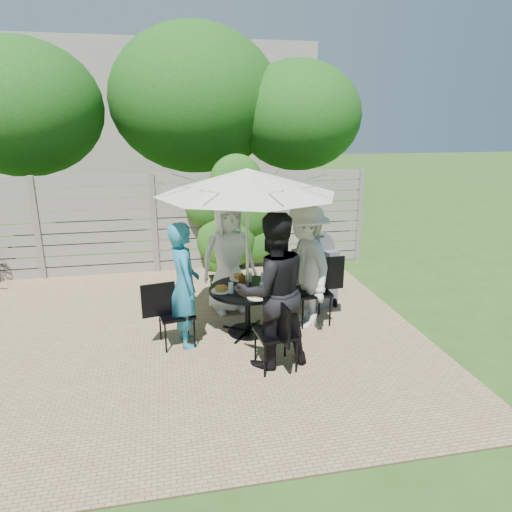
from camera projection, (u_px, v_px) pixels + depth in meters
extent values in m
plane|color=#2E4D18|center=(155.00, 346.00, 5.79)|extent=(60.00, 60.00, 0.00)
cube|color=tan|center=(156.00, 329.00, 6.26)|extent=(7.00, 6.00, 0.02)
cube|color=gray|center=(154.00, 224.00, 8.34)|extent=(8.00, 0.10, 1.85)
ellipsoid|color=#185112|center=(231.00, 224.00, 8.47)|extent=(1.20, 0.70, 1.80)
cube|color=#9F9385|center=(155.00, 126.00, 16.33)|extent=(10.00, 6.00, 5.00)
ellipsoid|color=#184A11|center=(22.00, 108.00, 9.16)|extent=(3.20, 3.20, 2.72)
ellipsoid|color=#184A11|center=(195.00, 100.00, 10.22)|extent=(3.80, 3.80, 3.23)
ellipsoid|color=#184A11|center=(298.00, 116.00, 10.07)|extent=(2.80, 2.80, 2.38)
cylinder|color=black|center=(248.00, 289.00, 5.96)|extent=(1.15, 1.15, 0.03)
cylinder|color=black|center=(248.00, 311.00, 6.06)|extent=(0.07, 0.07, 0.64)
cylinder|color=black|center=(248.00, 332.00, 6.14)|extent=(0.54, 0.54, 0.04)
cylinder|color=silver|center=(247.00, 259.00, 5.85)|extent=(0.04, 0.04, 2.09)
cone|color=beige|center=(247.00, 181.00, 5.56)|extent=(2.61, 2.61, 0.32)
cube|color=black|center=(227.00, 279.00, 6.87)|extent=(0.51, 0.51, 0.04)
cube|color=black|center=(222.00, 259.00, 7.00)|extent=(0.10, 0.45, 0.46)
imported|color=white|center=(229.00, 258.00, 6.65)|extent=(0.88, 0.65, 1.66)
cube|color=black|center=(176.00, 314.00, 5.71)|extent=(0.49, 0.49, 0.03)
cube|color=black|center=(158.00, 300.00, 5.57)|extent=(0.41, 0.10, 0.43)
imported|color=teal|center=(184.00, 285.00, 5.64)|extent=(0.47, 0.64, 1.60)
cube|color=black|center=(276.00, 333.00, 5.17)|extent=(0.47, 0.47, 0.03)
cube|color=black|center=(282.00, 322.00, 4.90)|extent=(0.07, 0.43, 0.44)
imported|color=black|center=(272.00, 291.00, 5.14)|extent=(0.98, 0.82, 1.82)
cube|color=black|center=(312.00, 292.00, 6.33)|extent=(0.48, 0.48, 0.04)
cube|color=black|center=(328.00, 273.00, 6.31)|extent=(0.46, 0.05, 0.47)
imported|color=silver|center=(305.00, 266.00, 6.18)|extent=(0.81, 1.20, 1.72)
cylinder|color=white|center=(239.00, 278.00, 6.28)|extent=(0.26, 0.26, 0.01)
cylinder|color=#B68435|center=(239.00, 276.00, 6.27)|extent=(0.15, 0.15, 0.05)
cylinder|color=white|center=(221.00, 291.00, 5.84)|extent=(0.26, 0.26, 0.01)
cylinder|color=#B68435|center=(221.00, 288.00, 5.83)|extent=(0.15, 0.15, 0.05)
cylinder|color=white|center=(257.00, 297.00, 5.63)|extent=(0.26, 0.26, 0.01)
cylinder|color=#B68435|center=(257.00, 294.00, 5.62)|extent=(0.15, 0.15, 0.05)
cylinder|color=white|center=(273.00, 284.00, 6.08)|extent=(0.26, 0.26, 0.01)
cylinder|color=#B68435|center=(273.00, 282.00, 6.07)|extent=(0.15, 0.15, 0.05)
cylinder|color=silver|center=(231.00, 288.00, 5.76)|extent=(0.07, 0.07, 0.14)
cylinder|color=silver|center=(262.00, 288.00, 5.74)|extent=(0.07, 0.07, 0.14)
cylinder|color=silver|center=(263.00, 278.00, 6.12)|extent=(0.07, 0.07, 0.14)
cylinder|color=#59280C|center=(242.00, 281.00, 5.96)|extent=(0.09, 0.09, 0.16)
cylinder|color=#C6B293|center=(249.00, 277.00, 6.17)|extent=(0.08, 0.08, 0.12)
cube|color=slate|center=(315.00, 278.00, 6.95)|extent=(0.68, 0.59, 0.89)
cylinder|color=slate|center=(316.00, 250.00, 6.82)|extent=(0.61, 0.34, 0.59)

